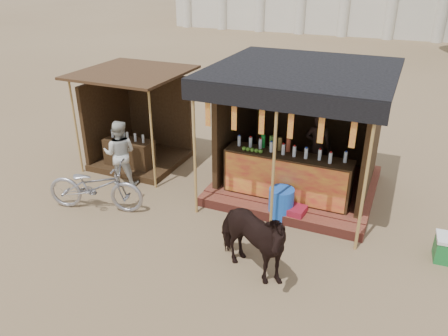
% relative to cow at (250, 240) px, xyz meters
% --- Properties ---
extents(ground, '(120.00, 120.00, 0.00)m').
position_rel_cow_xyz_m(ground, '(-1.09, -0.14, -0.67)').
color(ground, '#846B4C').
rests_on(ground, ground).
extents(main_stall, '(3.60, 3.61, 2.78)m').
position_rel_cow_xyz_m(main_stall, '(-0.08, 3.22, 0.35)').
color(main_stall, brown).
rests_on(main_stall, ground).
extents(secondary_stall, '(2.40, 2.40, 2.38)m').
position_rel_cow_xyz_m(secondary_stall, '(-4.26, 3.10, 0.18)').
color(secondary_stall, '#3A2715').
rests_on(secondary_stall, ground).
extents(cow, '(1.74, 1.27, 1.34)m').
position_rel_cow_xyz_m(cow, '(0.00, 0.00, 0.00)').
color(cow, black).
rests_on(cow, ground).
extents(motorbike, '(2.12, 1.19, 1.06)m').
position_rel_cow_xyz_m(motorbike, '(-3.64, 0.71, -0.14)').
color(motorbike, '#9998A0').
rests_on(motorbike, ground).
extents(bystander, '(0.91, 0.81, 1.54)m').
position_rel_cow_xyz_m(bystander, '(-3.83, 1.86, 0.10)').
color(bystander, beige).
rests_on(bystander, ground).
extents(blue_barrel, '(0.62, 0.62, 0.67)m').
position_rel_cow_xyz_m(blue_barrel, '(-0.03, 1.86, -0.34)').
color(blue_barrel, blue).
rests_on(blue_barrel, ground).
extents(red_crate, '(0.46, 0.43, 0.33)m').
position_rel_cow_xyz_m(red_crate, '(0.25, 1.86, -0.50)').
color(red_crate, maroon).
rests_on(red_crate, ground).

